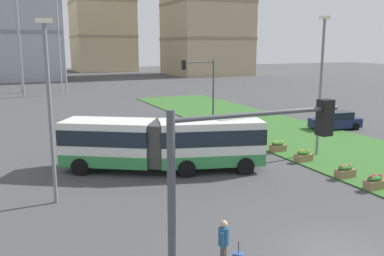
# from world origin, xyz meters

# --- Properties ---
(grass_median) EXTENTS (10.00, 70.00, 0.08)m
(grass_median) POSITION_xyz_m (11.04, 10.00, 0.04)
(grass_median) COLOR #336628
(grass_median) RESTS_ON ground_plane
(articulated_bus) EXTENTS (11.69, 6.96, 3.00)m
(articulated_bus) POSITION_xyz_m (-2.07, 12.26, 1.65)
(articulated_bus) COLOR silver
(articulated_bus) RESTS_ON ground
(car_navy_sedan) EXTENTS (4.61, 2.51, 1.58)m
(car_navy_sedan) POSITION_xyz_m (16.08, 17.43, 0.75)
(car_navy_sedan) COLOR #19234C
(car_navy_sedan) RESTS_ON ground
(pedestrian_crossing) EXTENTS (0.43, 0.45, 1.74)m
(pedestrian_crossing) POSITION_xyz_m (-4.13, 1.01, 1.00)
(pedestrian_crossing) COLOR #4C4238
(pedestrian_crossing) RESTS_ON ground
(flower_planter_1) EXTENTS (1.10, 0.56, 0.74)m
(flower_planter_1) POSITION_xyz_m (6.64, 4.57, 0.43)
(flower_planter_1) COLOR #937051
(flower_planter_1) RESTS_ON grass_median
(flower_planter_2) EXTENTS (1.10, 0.56, 0.74)m
(flower_planter_2) POSITION_xyz_m (6.64, 6.61, 0.43)
(flower_planter_2) COLOR #937051
(flower_planter_2) RESTS_ON grass_median
(flower_planter_3) EXTENTS (1.10, 0.56, 0.74)m
(flower_planter_3) POSITION_xyz_m (6.64, 10.18, 0.43)
(flower_planter_3) COLOR #937051
(flower_planter_3) RESTS_ON grass_median
(flower_planter_4) EXTENTS (1.10, 0.56, 0.74)m
(flower_planter_4) POSITION_xyz_m (6.64, 12.90, 0.43)
(flower_planter_4) COLOR #937051
(flower_planter_4) RESTS_ON grass_median
(traffic_light_near_left) EXTENTS (4.00, 0.28, 6.14)m
(traffic_light_near_left) POSITION_xyz_m (-6.22, -3.00, 4.22)
(traffic_light_near_left) COLOR #474C51
(traffic_light_near_left) RESTS_ON ground
(traffic_light_far_right) EXTENTS (3.18, 0.28, 6.08)m
(traffic_light_far_right) POSITION_xyz_m (5.25, 22.00, 4.13)
(traffic_light_far_right) COLOR #474C51
(traffic_light_far_right) RESTS_ON ground
(streetlight_left) EXTENTS (0.70, 0.28, 8.44)m
(streetlight_left) POSITION_xyz_m (-8.50, 9.47, 4.66)
(streetlight_left) COLOR slate
(streetlight_left) RESTS_ON ground
(streetlight_median) EXTENTS (0.70, 0.28, 9.13)m
(streetlight_median) POSITION_xyz_m (8.54, 11.14, 5.01)
(streetlight_median) COLOR slate
(streetlight_median) RESTS_ON ground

